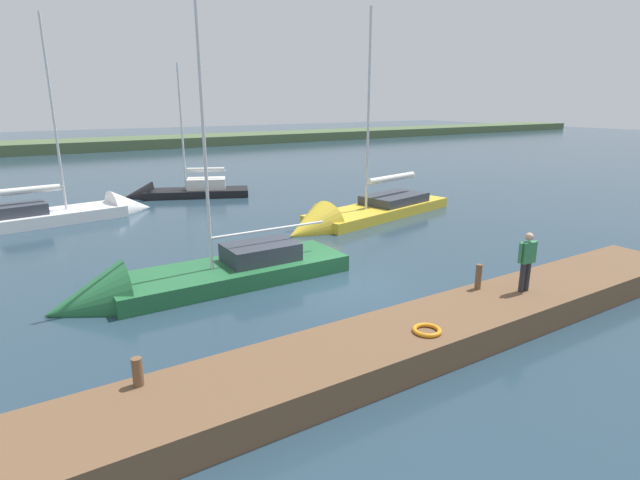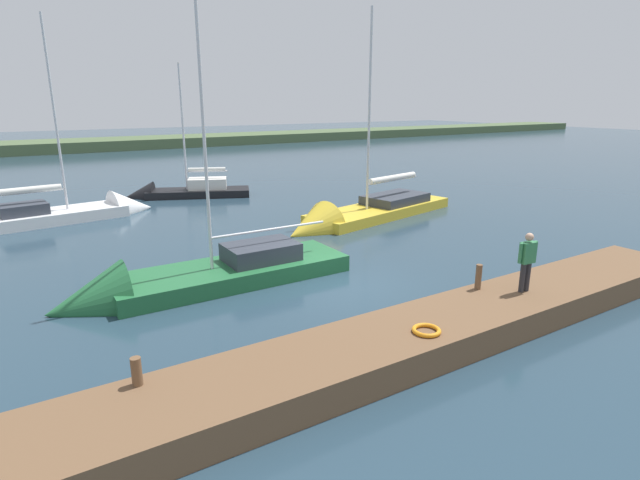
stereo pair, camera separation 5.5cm
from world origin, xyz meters
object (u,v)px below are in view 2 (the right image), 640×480
object	(u,v)px
sailboat_near_dock	(83,215)
life_ring_buoy	(426,330)
sailboat_behind_pier	(184,286)
mooring_post_far	(478,277)
sailboat_far_left	(179,195)
mooring_post_near	(137,371)
person_on_dock	(527,258)
sailboat_inner_slip	(358,218)

from	to	relation	value
sailboat_near_dock	life_ring_buoy	bearing A→B (deg)	-85.30
life_ring_buoy	sailboat_behind_pier	bearing A→B (deg)	-65.42
mooring_post_far	life_ring_buoy	size ratio (longest dim) A/B	1.07
mooring_post_far	sailboat_far_left	size ratio (longest dim) A/B	0.08
mooring_post_far	sailboat_near_dock	size ratio (longest dim) A/B	0.07
sailboat_near_dock	sailboat_far_left	world-z (taller)	sailboat_near_dock
life_ring_buoy	sailboat_far_left	xyz separation A→B (m)	(-1.32, -23.03, -0.65)
mooring_post_near	sailboat_far_left	world-z (taller)	sailboat_far_left
sailboat_near_dock	person_on_dock	world-z (taller)	sailboat_near_dock
sailboat_behind_pier	sailboat_near_dock	distance (m)	12.71
sailboat_behind_pier	sailboat_inner_slip	xyz separation A→B (m)	(-10.20, -4.68, 0.00)
sailboat_far_left	person_on_dock	world-z (taller)	sailboat_far_left
life_ring_buoy	person_on_dock	world-z (taller)	person_on_dock
sailboat_inner_slip	sailboat_far_left	distance (m)	12.37
life_ring_buoy	sailboat_behind_pier	world-z (taller)	sailboat_behind_pier
sailboat_behind_pier	sailboat_inner_slip	size ratio (longest dim) A/B	1.08
mooring_post_near	mooring_post_far	world-z (taller)	mooring_post_far
life_ring_buoy	sailboat_near_dock	size ratio (longest dim) A/B	0.06
sailboat_near_dock	mooring_post_far	bearing A→B (deg)	-75.88
mooring_post_far	sailboat_behind_pier	distance (m)	8.89
mooring_post_far	sailboat_behind_pier	bearing A→B (deg)	-43.20
mooring_post_near	life_ring_buoy	distance (m)	6.16
mooring_post_near	mooring_post_far	distance (m)	9.14
mooring_post_near	mooring_post_far	size ratio (longest dim) A/B	0.78
mooring_post_far	life_ring_buoy	world-z (taller)	mooring_post_far
life_ring_buoy	sailboat_inner_slip	distance (m)	13.81
mooring_post_near	person_on_dock	xyz separation A→B (m)	(-10.07, 0.79, 0.67)
sailboat_inner_slip	person_on_dock	xyz separation A→B (m)	(2.82, 11.51, 1.52)
mooring_post_far	life_ring_buoy	distance (m)	3.36
life_ring_buoy	sailboat_inner_slip	world-z (taller)	sailboat_inner_slip
mooring_post_far	sailboat_inner_slip	size ratio (longest dim) A/B	0.06
mooring_post_far	sailboat_near_dock	bearing A→B (deg)	-67.74
sailboat_far_left	life_ring_buoy	bearing A→B (deg)	109.71
sailboat_behind_pier	sailboat_near_dock	bearing A→B (deg)	-84.31
mooring_post_near	sailboat_far_left	xyz separation A→B (m)	(-7.35, -21.79, -0.87)
sailboat_behind_pier	person_on_dock	distance (m)	10.17
sailboat_inner_slip	mooring_post_far	bearing A→B (deg)	58.37
sailboat_inner_slip	sailboat_near_dock	xyz separation A→B (m)	(11.41, -7.98, 0.02)
sailboat_far_left	mooring_post_near	bearing A→B (deg)	94.35
sailboat_near_dock	person_on_dock	distance (m)	21.35
mooring_post_far	sailboat_behind_pier	size ratio (longest dim) A/B	0.06
sailboat_inner_slip	sailboat_near_dock	world-z (taller)	sailboat_inner_slip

